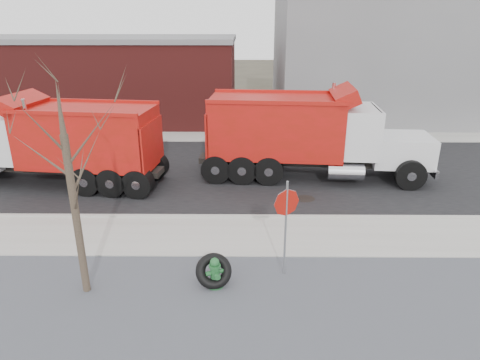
{
  "coord_description": "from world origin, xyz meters",
  "views": [
    {
      "loc": [
        0.68,
        -11.51,
        6.35
      ],
      "look_at": [
        0.56,
        1.51,
        1.4
      ],
      "focal_mm": 32.0,
      "sensor_mm": 36.0,
      "label": 1
    }
  ],
  "objects_px": {
    "stop_sign": "(286,212)",
    "dump_truck_red_a": "(306,132)",
    "truck_tire": "(214,271)",
    "fire_hydrant": "(215,274)",
    "dump_truck_red_b": "(63,141)"
  },
  "relations": [
    {
      "from": "truck_tire",
      "to": "dump_truck_red_b",
      "type": "height_order",
      "value": "dump_truck_red_b"
    },
    {
      "from": "fire_hydrant",
      "to": "stop_sign",
      "type": "distance_m",
      "value": 2.35
    },
    {
      "from": "fire_hydrant",
      "to": "dump_truck_red_a",
      "type": "xyz_separation_m",
      "value": [
        3.28,
        8.04,
        1.56
      ]
    },
    {
      "from": "stop_sign",
      "to": "truck_tire",
      "type": "bearing_deg",
      "value": -169.15
    },
    {
      "from": "truck_tire",
      "to": "dump_truck_red_a",
      "type": "height_order",
      "value": "dump_truck_red_a"
    },
    {
      "from": "stop_sign",
      "to": "dump_truck_red_a",
      "type": "distance_m",
      "value": 7.62
    },
    {
      "from": "stop_sign",
      "to": "dump_truck_red_a",
      "type": "xyz_separation_m",
      "value": [
        1.51,
        7.47,
        0.13
      ]
    },
    {
      "from": "stop_sign",
      "to": "dump_truck_red_a",
      "type": "height_order",
      "value": "dump_truck_red_a"
    },
    {
      "from": "fire_hydrant",
      "to": "truck_tire",
      "type": "xyz_separation_m",
      "value": [
        -0.04,
        0.09,
        0.02
      ]
    },
    {
      "from": "dump_truck_red_a",
      "to": "truck_tire",
      "type": "bearing_deg",
      "value": -107.93
    },
    {
      "from": "dump_truck_red_a",
      "to": "dump_truck_red_b",
      "type": "bearing_deg",
      "value": -169.6
    },
    {
      "from": "truck_tire",
      "to": "fire_hydrant",
      "type": "bearing_deg",
      "value": -66.36
    },
    {
      "from": "dump_truck_red_a",
      "to": "stop_sign",
      "type": "bearing_deg",
      "value": -96.68
    },
    {
      "from": "stop_sign",
      "to": "dump_truck_red_a",
      "type": "bearing_deg",
      "value": 74.49
    },
    {
      "from": "fire_hydrant",
      "to": "dump_truck_red_b",
      "type": "xyz_separation_m",
      "value": [
        -6.41,
        7.08,
        1.45
      ]
    }
  ]
}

